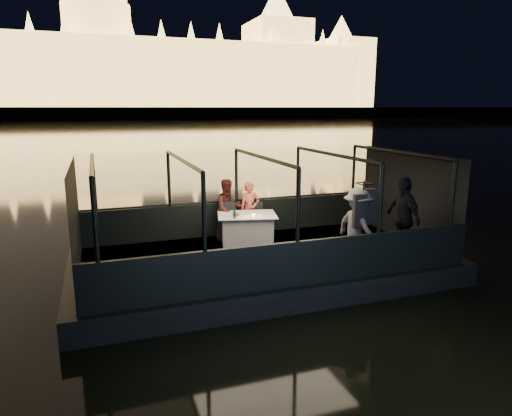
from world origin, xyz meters
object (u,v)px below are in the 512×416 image
object	(u,v)px
coat_stand	(362,226)
wine_bottle	(235,212)
dining_table_central	(247,229)
passenger_dark	(402,221)
person_woman_coral	(250,208)
person_man_maroon	(228,210)
passenger_stripe	(358,227)
chair_port_left	(229,224)
chair_port_right	(257,221)

from	to	relation	value
coat_stand	wine_bottle	bearing A→B (deg)	136.69
dining_table_central	passenger_dark	size ratio (longest dim) A/B	0.77
coat_stand	person_woman_coral	distance (m)	3.44
person_man_maroon	passenger_dark	world-z (taller)	passenger_dark
dining_table_central	passenger_dark	xyz separation A→B (m)	(3.06, -2.11, 0.47)
person_woman_coral	passenger_stripe	size ratio (longest dim) A/B	0.85
passenger_dark	person_woman_coral	bearing A→B (deg)	-136.87
passenger_dark	passenger_stripe	bearing A→B (deg)	-84.80
person_man_maroon	passenger_stripe	world-z (taller)	passenger_stripe
chair_port_left	wine_bottle	size ratio (longest dim) A/B	3.32
person_woman_coral	chair_port_left	bearing A→B (deg)	-150.00
chair_port_right	passenger_dark	world-z (taller)	passenger_dark
dining_table_central	person_woman_coral	distance (m)	0.87
passenger_stripe	passenger_dark	world-z (taller)	passenger_dark
dining_table_central	coat_stand	size ratio (longest dim) A/B	0.77
passenger_stripe	passenger_dark	xyz separation A→B (m)	(1.26, 0.13, 0.00)
passenger_dark	wine_bottle	xyz separation A→B (m)	(-3.46, 1.84, 0.06)
chair_port_right	person_woman_coral	world-z (taller)	person_woman_coral
coat_stand	wine_bottle	size ratio (longest dim) A/B	6.39
chair_port_right	passenger_dark	xyz separation A→B (m)	(2.63, -2.56, 0.40)
person_woman_coral	passenger_dark	distance (m)	3.94
coat_stand	passenger_dark	xyz separation A→B (m)	(1.23, 0.26, -0.05)
chair_port_right	chair_port_left	bearing A→B (deg)	-166.69
chair_port_left	coat_stand	bearing A→B (deg)	-66.39
chair_port_left	passenger_dark	size ratio (longest dim) A/B	0.52
chair_port_right	wine_bottle	distance (m)	1.20
dining_table_central	person_woman_coral	size ratio (longest dim) A/B	1.00
person_man_maroon	passenger_stripe	distance (m)	3.63
chair_port_left	passenger_dark	bearing A→B (deg)	-50.93
coat_stand	person_man_maroon	bearing A→B (deg)	124.27
chair_port_right	passenger_stripe	xyz separation A→B (m)	(1.37, -2.70, 0.40)
coat_stand	person_woman_coral	xyz separation A→B (m)	(-1.50, 3.09, -0.15)
person_woman_coral	person_man_maroon	world-z (taller)	person_man_maroon
person_man_maroon	passenger_stripe	bearing A→B (deg)	-66.88
dining_table_central	person_man_maroon	xyz separation A→B (m)	(-0.28, 0.72, 0.36)
dining_table_central	coat_stand	xyz separation A→B (m)	(1.82, -2.37, 0.51)
coat_stand	person_woman_coral	size ratio (longest dim) A/B	1.29
chair_port_left	passenger_stripe	bearing A→B (deg)	-65.48
dining_table_central	person_woman_coral	world-z (taller)	person_woman_coral
person_woman_coral	person_man_maroon	bearing A→B (deg)	-172.15
person_man_maroon	passenger_dark	distance (m)	4.38
chair_port_right	person_woman_coral	bearing A→B (deg)	125.71
chair_port_right	coat_stand	xyz separation A→B (m)	(1.39, -2.82, 0.45)
person_woman_coral	dining_table_central	bearing A→B (deg)	-106.03
chair_port_right	passenger_stripe	world-z (taller)	passenger_stripe
chair_port_left	person_man_maroon	xyz separation A→B (m)	(0.06, 0.27, 0.30)
chair_port_left	chair_port_right	bearing A→B (deg)	-13.94
person_man_maroon	chair_port_right	bearing A→B (deg)	-32.67
passenger_stripe	coat_stand	bearing A→B (deg)	179.39
coat_stand	passenger_dark	distance (m)	1.26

